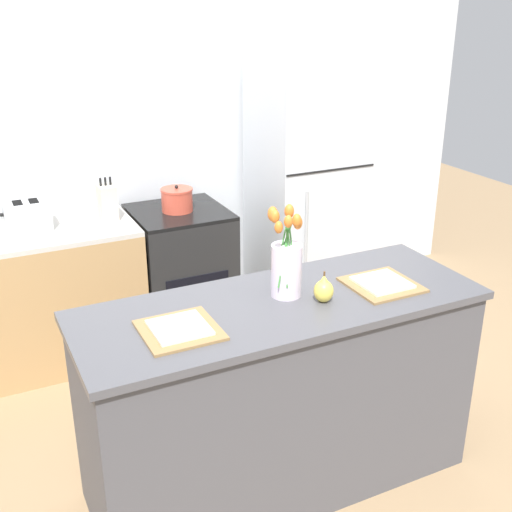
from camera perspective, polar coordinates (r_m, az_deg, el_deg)
The scene contains 13 objects.
ground_plane at distance 3.31m, azimuth 2.01°, elevation -19.07°, with size 10.00×10.00×0.00m, color #997A56.
back_wall at distance 4.43m, azimuth -10.17°, elevation 11.06°, with size 5.20×0.08×2.70m.
kitchen_island at distance 3.01m, azimuth 2.13°, elevation -12.20°, with size 1.80×0.66×0.96m.
back_counter at distance 4.17m, azimuth -21.83°, elevation -4.18°, with size 1.68×0.60×0.88m.
stove_range at distance 4.36m, azimuth -6.62°, elevation -1.47°, with size 0.60×0.61×0.88m.
refrigerator at distance 4.58m, azimuth 4.43°, elevation 5.91°, with size 0.68×0.67×1.80m.
flower_vase at distance 2.77m, azimuth 2.70°, elevation -0.68°, with size 0.15×0.17×0.41m.
pear_figurine at distance 2.76m, azimuth 6.04°, elevation -3.00°, with size 0.09×0.09×0.14m.
plate_setting_left at distance 2.55m, azimuth -6.81°, elevation -6.48°, with size 0.30×0.30×0.02m.
plate_setting_right at distance 2.96m, azimuth 11.13°, elevation -2.45°, with size 0.30×0.30×0.02m.
toaster at distance 4.04m, azimuth -19.67°, elevation 3.41°, with size 0.28×0.18×0.17m.
cooking_pot at distance 4.17m, azimuth -7.04°, elevation 4.99°, with size 0.21×0.21×0.17m.
knife_block at distance 4.07m, azimuth -13.08°, elevation 4.66°, with size 0.10×0.14×0.27m.
Camera 1 is at (-1.19, -2.18, 2.18)m, focal length 45.00 mm.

